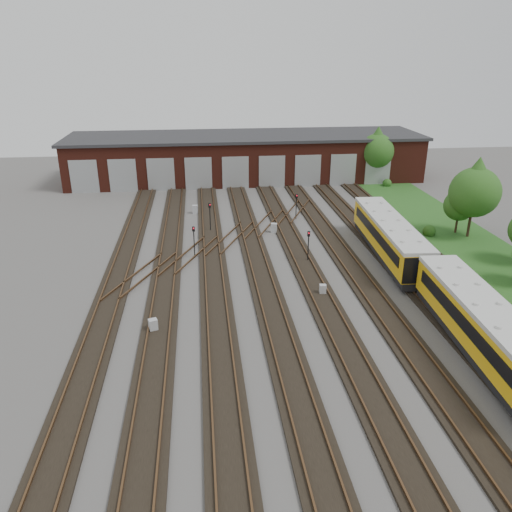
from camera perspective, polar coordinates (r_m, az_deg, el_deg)
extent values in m
plane|color=#44423F|center=(37.87, 4.63, -5.33)|extent=(120.00, 120.00, 0.00)
cube|color=black|center=(37.90, -16.76, -6.12)|extent=(2.40, 70.00, 0.18)
cube|color=brown|center=(37.97, -17.86, -5.92)|extent=(0.10, 70.00, 0.15)
cube|color=brown|center=(37.70, -15.71, -5.87)|extent=(0.10, 70.00, 0.15)
cube|color=black|center=(37.35, -10.69, -5.94)|extent=(2.40, 70.00, 0.18)
cube|color=brown|center=(37.34, -11.81, -5.75)|extent=(0.10, 70.00, 0.15)
cube|color=brown|center=(37.22, -9.61, -5.68)|extent=(0.10, 70.00, 0.15)
cube|color=black|center=(37.22, -4.52, -5.69)|extent=(2.40, 70.00, 0.18)
cube|color=brown|center=(37.14, -5.64, -5.52)|extent=(0.10, 70.00, 0.15)
cube|color=brown|center=(37.17, -3.42, -5.42)|extent=(0.10, 70.00, 0.15)
cube|color=black|center=(37.52, 1.62, -5.38)|extent=(2.40, 70.00, 0.18)
cube|color=brown|center=(37.36, 0.53, -5.22)|extent=(0.10, 70.00, 0.15)
cube|color=brown|center=(37.54, 2.71, -5.10)|extent=(0.10, 70.00, 0.15)
cube|color=black|center=(38.24, 7.59, -5.02)|extent=(2.40, 70.00, 0.18)
cube|color=brown|center=(38.01, 6.54, -4.87)|extent=(0.10, 70.00, 0.15)
cube|color=brown|center=(38.34, 8.64, -4.73)|extent=(0.10, 70.00, 0.15)
cube|color=black|center=(39.35, 13.27, -4.63)|extent=(2.40, 70.00, 0.18)
cube|color=brown|center=(39.05, 12.29, -4.48)|extent=(0.10, 70.00, 0.15)
cube|color=brown|center=(39.52, 14.27, -4.34)|extent=(0.10, 70.00, 0.15)
cube|color=black|center=(40.83, 18.58, -4.21)|extent=(2.40, 70.00, 0.18)
cube|color=brown|center=(40.47, 17.69, -4.08)|extent=(0.10, 70.00, 0.15)
cube|color=brown|center=(41.06, 19.52, -3.93)|extent=(0.10, 70.00, 0.15)
cube|color=black|center=(42.63, 23.48, -3.80)|extent=(2.40, 70.00, 0.18)
cube|color=brown|center=(42.22, 22.67, -3.68)|extent=(0.10, 70.00, 0.15)
cube|color=brown|center=(42.92, 24.35, -3.53)|extent=(0.10, 70.00, 0.15)
cube|color=brown|center=(46.23, -7.51, 0.21)|extent=(5.40, 9.62, 0.15)
cube|color=brown|center=(50.02, -2.89, 2.13)|extent=(5.40, 9.62, 0.15)
cube|color=brown|center=(54.14, 1.06, 3.76)|extent=(5.40, 9.62, 0.15)
cube|color=brown|center=(42.85, -12.90, -2.04)|extent=(5.40, 9.62, 0.15)
cube|color=brown|center=(58.52, 4.45, 5.14)|extent=(5.40, 9.62, 0.15)
cube|color=#521E14|center=(74.59, -1.16, 11.16)|extent=(50.00, 12.00, 6.00)
cube|color=#2A2A2D|center=(74.04, -1.18, 13.55)|extent=(51.00, 12.50, 0.40)
cube|color=#949799|center=(70.23, -19.05, 8.57)|extent=(3.60, 0.12, 4.40)
cube|color=#949799|center=(69.32, -14.97, 8.86)|extent=(3.60, 0.12, 4.40)
cube|color=#949799|center=(68.76, -10.81, 9.12)|extent=(3.60, 0.12, 4.40)
cube|color=#949799|center=(68.57, -6.59, 9.33)|extent=(3.60, 0.12, 4.40)
cube|color=#949799|center=(68.73, -2.36, 9.49)|extent=(3.60, 0.12, 4.40)
cube|color=#949799|center=(69.26, 1.83, 9.60)|extent=(3.60, 0.12, 4.40)
cube|color=#949799|center=(70.15, 5.93, 9.65)|extent=(3.60, 0.12, 4.40)
cube|color=#949799|center=(71.37, 9.91, 9.66)|extent=(3.60, 0.12, 4.40)
cube|color=#949799|center=(72.91, 13.74, 9.63)|extent=(3.60, 0.12, 4.40)
cube|color=#204A18|center=(53.01, 23.10, 1.22)|extent=(8.00, 55.00, 0.05)
cube|color=black|center=(34.36, 24.20, -9.34)|extent=(3.32, 15.62, 0.62)
cube|color=orange|center=(33.67, 24.59, -7.24)|extent=(3.63, 15.64, 2.27)
cube|color=silver|center=(33.09, 24.95, -5.29)|extent=(3.74, 15.64, 0.31)
cube|color=black|center=(32.95, 22.54, -7.03)|extent=(0.90, 13.62, 0.88)
cube|color=black|center=(34.19, 26.70, -6.68)|extent=(0.90, 13.62, 0.88)
cube|color=black|center=(47.19, 14.84, 0.60)|extent=(3.32, 15.62, 0.62)
cube|color=orange|center=(46.69, 15.01, 2.25)|extent=(3.63, 15.64, 2.27)
cube|color=silver|center=(46.28, 15.17, 3.75)|extent=(3.74, 15.64, 0.31)
cube|color=black|center=(46.20, 13.43, 2.53)|extent=(0.90, 13.62, 0.88)
cube|color=black|center=(47.04, 16.63, 2.56)|extent=(0.90, 13.62, 0.88)
cylinder|color=black|center=(45.65, -7.07, 1.31)|extent=(0.09, 0.09, 2.54)
cube|color=black|center=(45.14, -7.16, 3.08)|extent=(0.24, 0.16, 0.45)
sphere|color=red|center=(45.02, -7.17, 3.15)|extent=(0.11, 0.11, 0.11)
cylinder|color=black|center=(52.16, -5.26, 4.15)|extent=(0.09, 0.09, 2.61)
cube|color=black|center=(51.70, -5.32, 5.77)|extent=(0.27, 0.22, 0.47)
sphere|color=red|center=(51.58, -5.33, 5.84)|extent=(0.11, 0.11, 0.11)
cylinder|color=black|center=(56.29, 4.60, 5.42)|extent=(0.10, 0.10, 2.36)
cube|color=black|center=(55.89, 4.65, 6.82)|extent=(0.26, 0.18, 0.49)
sphere|color=red|center=(55.77, 4.67, 6.89)|extent=(0.12, 0.12, 0.12)
cylinder|color=black|center=(44.69, 5.98, 0.80)|extent=(0.09, 0.09, 2.42)
cube|color=black|center=(44.18, 6.05, 2.54)|extent=(0.25, 0.17, 0.47)
sphere|color=red|center=(44.06, 6.08, 2.62)|extent=(0.11, 0.11, 0.11)
cube|color=#ABADB0|center=(34.55, -11.67, -7.79)|extent=(0.68, 0.62, 0.94)
cube|color=#ABADB0|center=(58.64, -6.97, 5.32)|extent=(0.63, 0.54, 0.98)
cube|color=#ABADB0|center=(39.06, 7.63, -3.85)|extent=(0.56, 0.49, 0.85)
cube|color=#ABADB0|center=(51.98, 2.05, 3.22)|extent=(0.70, 0.63, 0.99)
cube|color=#ABADB0|center=(56.42, 14.33, 4.02)|extent=(0.64, 0.59, 0.85)
cylinder|color=#322116|center=(74.05, 13.40, 9.08)|extent=(0.28, 0.28, 2.47)
sphere|color=#224E16|center=(73.39, 13.63, 11.58)|extent=(4.80, 4.80, 4.80)
cone|color=#224E16|center=(73.11, 13.75, 12.89)|extent=(4.11, 4.11, 3.43)
cylinder|color=#322116|center=(55.74, 21.92, 3.26)|extent=(0.22, 0.22, 1.63)
sphere|color=#224E16|center=(55.13, 22.24, 5.39)|extent=(3.17, 3.17, 3.17)
cone|color=#224E16|center=(54.84, 22.41, 6.52)|extent=(2.71, 2.71, 2.26)
cylinder|color=#322116|center=(54.89, 23.18, 3.28)|extent=(0.27, 0.27, 2.54)
sphere|color=#224E16|center=(53.97, 23.72, 6.67)|extent=(4.94, 4.94, 4.94)
cone|color=#224E16|center=(53.58, 24.01, 8.48)|extent=(4.23, 4.23, 3.53)
sphere|color=#224E16|center=(54.08, 19.21, 2.90)|extent=(1.30, 1.30, 1.30)
sphere|color=#224E16|center=(72.67, 14.77, 8.20)|extent=(1.22, 1.22, 1.22)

